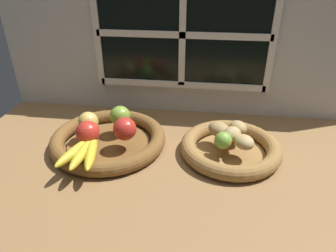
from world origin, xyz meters
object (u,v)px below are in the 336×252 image
Objects in this scene: fruit_bowl_right at (230,148)px; potato_oblong at (219,129)px; fruit_bowl_left at (109,139)px; chili_pepper at (233,142)px; banana_bunch_front at (84,151)px; apple_red_front at (88,133)px; apple_green_back at (120,116)px; apple_golden_left at (88,122)px; potato_large at (232,134)px; potato_back at (238,128)px; potato_small at (244,142)px; apple_red_right at (125,129)px; lime_near at (223,140)px.

potato_oblong is (-3.96, 3.08, 4.88)cm from fruit_bowl_right.
fruit_bowl_left is 3.38× the size of chili_pepper.
potato_oblong reaches higher than banana_bunch_front.
apple_red_front is (-44.02, -6.70, 6.26)cm from fruit_bowl_right.
apple_golden_left is (-9.43, -4.96, -0.17)cm from apple_green_back.
fruit_bowl_left is at bearing -180.00° from potato_large.
fruit_bowl_right is 5.13× the size of potato_back.
apple_golden_left reaches higher than potato_oblong.
apple_golden_left is 49.01cm from potato_back.
potato_large is at bearing 135.00° from potato_small.
potato_back is 6.41cm from potato_oblong.
potato_oblong is at bearing 142.13° from potato_large.
potato_small is (3.52, -3.52, 4.69)cm from fruit_bowl_right.
fruit_bowl_right is at bearing -8.75° from apple_green_back.
apple_red_right is at bearing -24.01° from fruit_bowl_left.
fruit_bowl_right is 38.12cm from apple_green_back.
apple_red_front is 47.66cm from potato_back.
fruit_bowl_left is 8.82cm from apple_golden_left.
apple_golden_left is 50.35cm from potato_small.
apple_red_front and apple_red_right have the same top height.
banana_bunch_front is at bearing -80.84° from apple_red_front.
chili_pepper is (3.13, 2.22, -1.83)cm from lime_near.
apple_red_right is 1.19× the size of potato_back.
potato_oblong is at bearing 22.89° from banana_bunch_front.
apple_green_back is at bearing 61.22° from apple_red_front.
potato_small is at bearing -21.00° from chili_pepper.
banana_bunch_front is (-5.75, -19.10, -1.99)cm from apple_green_back.
apple_red_right reaches higher than potato_small.
lime_near is at bearing -6.53° from fruit_bowl_left.
fruit_bowl_right is 6.03× the size of lime_near.
potato_oblong is at bearing 4.87° from fruit_bowl_left.
apple_red_right reaches higher than potato_large.
potato_oblong is at bearing 3.11° from apple_golden_left.
apple_red_front is 44.64cm from chili_pepper.
apple_red_front is 1.11× the size of apple_golden_left.
apple_golden_left is at bearing -176.89° from potato_oblong.
potato_oblong reaches higher than chili_pepper.
fruit_bowl_left is 44.05cm from potato_small.
apple_green_back reaches higher than potato_oblong.
apple_golden_left is (-6.49, 0.77, 5.92)cm from fruit_bowl_left.
potato_large is at bearing 56.31° from lime_near.
potato_back is 5.32cm from potato_large.
apple_red_right is 30.03cm from potato_oblong.
apple_green_back is 41.78cm from potato_small.
lime_near is at bearing -6.56° from apple_golden_left.
apple_red_right reaches higher than apple_green_back.
apple_red_front reaches higher than potato_small.
apple_golden_left is at bearing -175.23° from potato_back.
fruit_bowl_right is 5.17× the size of potato_large.
fruit_bowl_right is at bearing 8.66° from apple_red_front.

